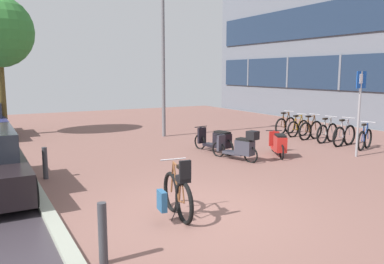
% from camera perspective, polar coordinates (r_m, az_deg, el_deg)
% --- Properties ---
extents(ground, '(21.00, 40.00, 0.13)m').
position_cam_1_polar(ground, '(8.03, 10.10, -10.07)').
color(ground, '#363037').
extents(bicycle_foreground, '(0.74, 1.41, 1.13)m').
position_cam_1_polar(bicycle_foreground, '(7.00, -2.23, -9.09)').
color(bicycle_foreground, black).
rests_on(bicycle_foreground, ground).
extents(bicycle_rack_00, '(1.24, 0.54, 0.93)m').
position_cam_1_polar(bicycle_rack_00, '(14.29, 23.76, -0.95)').
color(bicycle_rack_00, black).
rests_on(bicycle_rack_00, ground).
extents(bicycle_rack_01, '(1.40, 0.48, 1.01)m').
position_cam_1_polar(bicycle_rack_01, '(14.67, 21.20, -0.47)').
color(bicycle_rack_01, black).
rests_on(bicycle_rack_01, ground).
extents(bicycle_rack_02, '(1.35, 0.48, 0.98)m').
position_cam_1_polar(bicycle_rack_02, '(15.16, 19.01, -0.12)').
color(bicycle_rack_02, black).
rests_on(bicycle_rack_02, ground).
extents(bicycle_rack_03, '(1.35, 0.48, 1.00)m').
position_cam_1_polar(bicycle_rack_03, '(15.63, 16.82, 0.26)').
color(bicycle_rack_03, black).
rests_on(bicycle_rack_03, ground).
extents(bicycle_rack_04, '(1.29, 0.48, 0.93)m').
position_cam_1_polar(bicycle_rack_04, '(16.23, 15.13, 0.55)').
color(bicycle_rack_04, black).
rests_on(bicycle_rack_04, ground).
extents(bicycle_rack_05, '(1.31, 0.48, 0.98)m').
position_cam_1_polar(bicycle_rack_05, '(16.79, 13.40, 0.93)').
color(bicycle_rack_05, black).
rests_on(bicycle_rack_05, ground).
extents(scooter_near, '(0.79, 1.60, 0.93)m').
position_cam_1_polar(scooter_near, '(11.42, 7.01, -2.08)').
color(scooter_near, black).
rests_on(scooter_near, ground).
extents(scooter_mid, '(0.66, 1.79, 0.80)m').
position_cam_1_polar(scooter_mid, '(12.46, 3.63, -1.26)').
color(scooter_mid, black).
rests_on(scooter_mid, ground).
extents(scooter_far, '(0.94, 1.49, 0.73)m').
position_cam_1_polar(scooter_far, '(12.21, 12.45, -1.72)').
color(scooter_far, black).
rests_on(scooter_far, ground).
extents(parking_sign, '(0.40, 0.07, 2.57)m').
position_cam_1_polar(parking_sign, '(12.75, 23.11, 3.68)').
color(parking_sign, gray).
rests_on(parking_sign, ground).
extents(lamp_post, '(0.20, 0.52, 6.16)m').
position_cam_1_polar(lamp_post, '(15.56, -4.22, 11.85)').
color(lamp_post, slate).
rests_on(lamp_post, ground).
extents(bollard_near, '(0.12, 0.12, 0.85)m').
position_cam_1_polar(bollard_near, '(5.50, -12.82, -14.16)').
color(bollard_near, '#38383D').
rests_on(bollard_near, ground).
extents(bollard_far, '(0.12, 0.12, 0.77)m').
position_cam_1_polar(bollard_far, '(10.05, -20.52, -4.24)').
color(bollard_far, '#38383D').
rests_on(bollard_far, ground).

